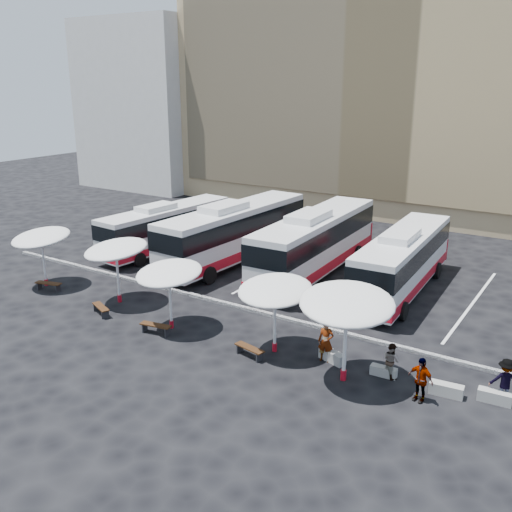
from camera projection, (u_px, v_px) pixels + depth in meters
The scene contains 26 objects.
ground at pixel (211, 305), 31.21m from camera, with size 120.00×120.00×0.00m, color black.
sandstone_building at pixel (415, 70), 52.99m from camera, with size 42.00×18.25×29.60m.
apartment_block at pixel (162, 104), 65.45m from camera, with size 14.00×14.00×18.00m, color beige.
curb_divider at pixel (216, 301), 31.58m from camera, with size 34.00×0.25×0.15m, color black.
bay_lines at pixel (284, 266), 37.62m from camera, with size 24.15×12.00×0.01m.
bus_0 at pixel (167, 226), 40.55m from camera, with size 3.23×11.25×3.52m.
bus_1 at pixel (235, 231), 37.95m from camera, with size 3.53×13.28×4.18m.
bus_2 at pixel (315, 241), 35.63m from camera, with size 3.45×13.26×4.18m.
bus_3 at pixel (403, 260), 32.60m from camera, with size 3.26×12.15×3.82m.
sunshade_0 at pixel (41, 238), 33.28m from camera, with size 3.68×3.72×3.50m.
sunshade_1 at pixel (116, 250), 30.76m from camera, with size 4.54×4.56×3.57m.
sunshade_2 at pixel (169, 273), 27.52m from camera, with size 3.52×3.56×3.38m.
sunshade_3 at pixel (275, 290), 25.08m from camera, with size 3.43×3.47×3.48m.
sunshade_4 at pixel (347, 304), 22.48m from camera, with size 4.97×5.00×3.97m.
wood_bench_0 at pixel (48, 284), 33.24m from camera, with size 1.64×0.83×0.49m.
wood_bench_1 at pixel (101, 308), 29.86m from camera, with size 1.56×0.97×0.47m.
wood_bench_2 at pixel (156, 327), 27.61m from camera, with size 1.64×0.70×0.49m.
wood_bench_3 at pixel (250, 349), 25.31m from camera, with size 1.59×0.71×0.47m.
conc_bench_0 at pixel (332, 356), 24.94m from camera, with size 1.28×0.43×0.48m, color gray.
conc_bench_1 at pixel (384, 371), 23.74m from camera, with size 1.09×0.36×0.41m, color gray.
conc_bench_2 at pixel (446, 390), 22.28m from camera, with size 1.29×0.43×0.48m, color gray.
conc_bench_3 at pixel (495, 397), 21.79m from camera, with size 1.25×0.42×0.47m, color gray.
passenger_0 at pixel (326, 341), 24.79m from camera, with size 0.69×0.45×1.90m, color black.
passenger_1 at pixel (391, 361), 23.46m from camera, with size 0.74×0.58×1.53m, color black.
passenger_2 at pixel (420, 380), 21.70m from camera, with size 1.07×0.44×1.82m, color black.
passenger_3 at pixel (505, 380), 21.73m from camera, with size 1.13×0.65×1.75m, color black.
Camera 1 is at (17.77, -23.02, 11.89)m, focal length 40.00 mm.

